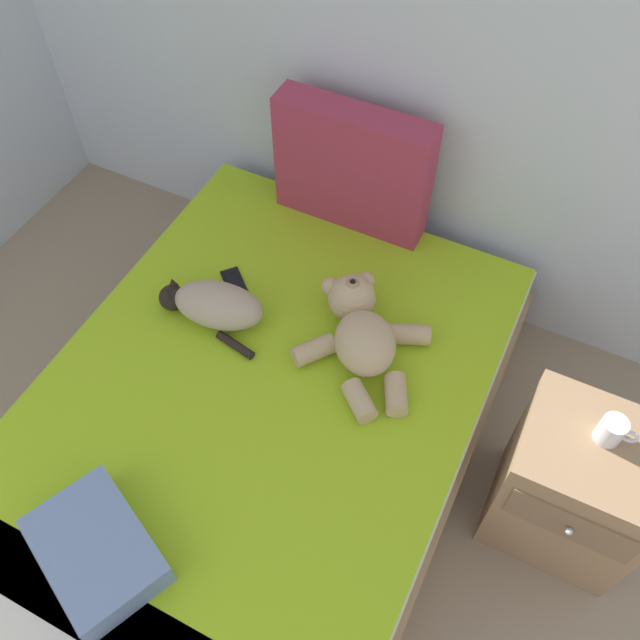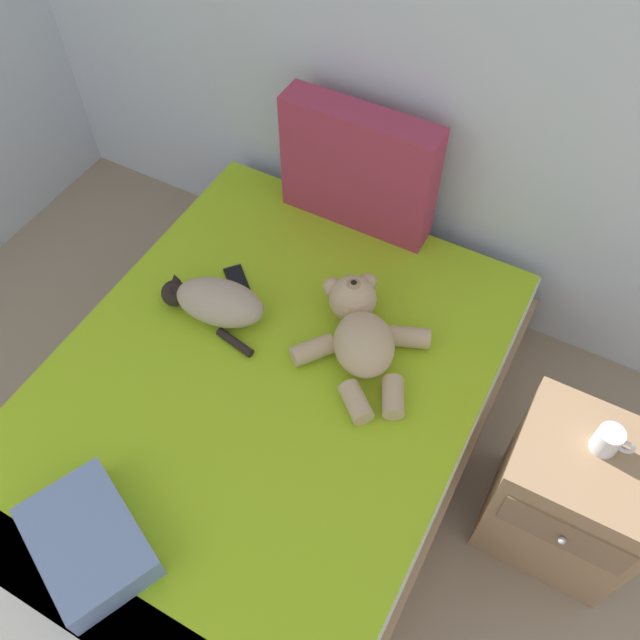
{
  "view_description": "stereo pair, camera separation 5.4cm",
  "coord_description": "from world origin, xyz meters",
  "px_view_note": "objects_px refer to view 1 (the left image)",
  "views": [
    {
      "loc": [
        2.43,
        1.92,
        2.45
      ],
      "look_at": [
        1.81,
        3.19,
        0.53
      ],
      "focal_mm": 37.37,
      "sensor_mm": 36.0,
      "label": 1
    },
    {
      "loc": [
        2.48,
        1.95,
        2.45
      ],
      "look_at": [
        1.81,
        3.19,
        0.53
      ],
      "focal_mm": 37.37,
      "sensor_mm": 36.0,
      "label": 2
    }
  ],
  "objects_px": {
    "nightstand": "(573,487)",
    "mug": "(612,431)",
    "cell_phone": "(234,283)",
    "teddy_bear": "(361,331)",
    "cat": "(214,305)",
    "throw_pillow": "(97,550)",
    "bed": "(256,429)",
    "patterned_cushion": "(352,168)"
  },
  "relations": [
    {
      "from": "nightstand",
      "to": "cat",
      "type": "bearing_deg",
      "value": -179.9
    },
    {
      "from": "cat",
      "to": "mug",
      "type": "distance_m",
      "value": 1.4
    },
    {
      "from": "patterned_cushion",
      "to": "throw_pillow",
      "type": "relative_size",
      "value": 1.57
    },
    {
      "from": "nightstand",
      "to": "patterned_cushion",
      "type": "bearing_deg",
      "value": 148.84
    },
    {
      "from": "nightstand",
      "to": "cell_phone",
      "type": "bearing_deg",
      "value": 173.28
    },
    {
      "from": "teddy_bear",
      "to": "nightstand",
      "type": "relative_size",
      "value": 0.92
    },
    {
      "from": "patterned_cushion",
      "to": "cat",
      "type": "distance_m",
      "value": 0.77
    },
    {
      "from": "cat",
      "to": "throw_pillow",
      "type": "bearing_deg",
      "value": -79.86
    },
    {
      "from": "throw_pillow",
      "to": "nightstand",
      "type": "distance_m",
      "value": 1.54
    },
    {
      "from": "teddy_bear",
      "to": "nightstand",
      "type": "height_order",
      "value": "teddy_bear"
    },
    {
      "from": "patterned_cushion",
      "to": "teddy_bear",
      "type": "xyz_separation_m",
      "value": [
        0.31,
        -0.58,
        -0.18
      ]
    },
    {
      "from": "cat",
      "to": "cell_phone",
      "type": "distance_m",
      "value": 0.18
    },
    {
      "from": "bed",
      "to": "nightstand",
      "type": "bearing_deg",
      "value": 12.98
    },
    {
      "from": "cell_phone",
      "to": "cat",
      "type": "bearing_deg",
      "value": -83.13
    },
    {
      "from": "bed",
      "to": "cat",
      "type": "height_order",
      "value": "cat"
    },
    {
      "from": "bed",
      "to": "teddy_bear",
      "type": "height_order",
      "value": "teddy_bear"
    },
    {
      "from": "bed",
      "to": "nightstand",
      "type": "xyz_separation_m",
      "value": [
        1.09,
        0.25,
        0.08
      ]
    },
    {
      "from": "patterned_cushion",
      "to": "cell_phone",
      "type": "relative_size",
      "value": 3.97
    },
    {
      "from": "teddy_bear",
      "to": "nightstand",
      "type": "distance_m",
      "value": 0.89
    },
    {
      "from": "cell_phone",
      "to": "mug",
      "type": "relative_size",
      "value": 1.32
    },
    {
      "from": "teddy_bear",
      "to": "cell_phone",
      "type": "distance_m",
      "value": 0.56
    },
    {
      "from": "bed",
      "to": "throw_pillow",
      "type": "height_order",
      "value": "throw_pillow"
    },
    {
      "from": "patterned_cushion",
      "to": "nightstand",
      "type": "height_order",
      "value": "patterned_cushion"
    },
    {
      "from": "patterned_cushion",
      "to": "teddy_bear",
      "type": "bearing_deg",
      "value": -62.09
    },
    {
      "from": "patterned_cushion",
      "to": "throw_pillow",
      "type": "bearing_deg",
      "value": -92.33
    },
    {
      "from": "bed",
      "to": "cell_phone",
      "type": "bearing_deg",
      "value": 127.02
    },
    {
      "from": "bed",
      "to": "throw_pillow",
      "type": "bearing_deg",
      "value": -101.32
    },
    {
      "from": "bed",
      "to": "mug",
      "type": "height_order",
      "value": "mug"
    },
    {
      "from": "cat",
      "to": "teddy_bear",
      "type": "height_order",
      "value": "teddy_bear"
    },
    {
      "from": "patterned_cushion",
      "to": "cat",
      "type": "height_order",
      "value": "patterned_cushion"
    },
    {
      "from": "cat",
      "to": "nightstand",
      "type": "distance_m",
      "value": 1.41
    },
    {
      "from": "throw_pillow",
      "to": "nightstand",
      "type": "relative_size",
      "value": 0.66
    },
    {
      "from": "teddy_bear",
      "to": "throw_pillow",
      "type": "distance_m",
      "value": 1.1
    },
    {
      "from": "bed",
      "to": "cat",
      "type": "distance_m",
      "value": 0.49
    },
    {
      "from": "bed",
      "to": "patterned_cushion",
      "type": "xyz_separation_m",
      "value": [
        -0.07,
        0.95,
        0.49
      ]
    },
    {
      "from": "throw_pillow",
      "to": "nightstand",
      "type": "bearing_deg",
      "value": 36.66
    },
    {
      "from": "nightstand",
      "to": "mug",
      "type": "distance_m",
      "value": 0.35
    },
    {
      "from": "teddy_bear",
      "to": "cat",
      "type": "bearing_deg",
      "value": -166.83
    },
    {
      "from": "cat",
      "to": "mug",
      "type": "relative_size",
      "value": 3.65
    },
    {
      "from": "teddy_bear",
      "to": "nightstand",
      "type": "xyz_separation_m",
      "value": [
        0.85,
        -0.12,
        -0.23
      ]
    },
    {
      "from": "cell_phone",
      "to": "throw_pillow",
      "type": "relative_size",
      "value": 0.4
    },
    {
      "from": "bed",
      "to": "cell_phone",
      "type": "relative_size",
      "value": 13.2
    }
  ]
}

